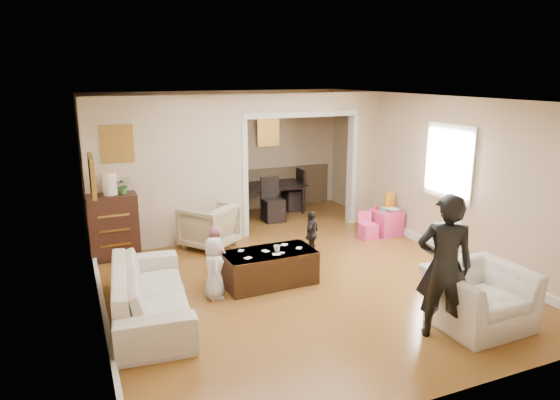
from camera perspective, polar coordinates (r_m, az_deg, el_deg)
name	(u,v)px	position (r m, az deg, el deg)	size (l,w,h in m)	color
floor	(285,268)	(7.87, 0.58, -7.77)	(7.00, 7.00, 0.00)	#9C6A28
partition_left	(170,172)	(8.78, -12.47, 3.09)	(2.75, 0.18, 2.60)	#C1A98D
partition_right	(362,158)	(10.19, 9.35, 4.76)	(0.55, 0.18, 2.60)	#C1A98D
partition_header	(301,102)	(9.40, 2.39, 11.05)	(2.22, 0.18, 0.35)	#C1A98D
window_pane	(450,162)	(8.57, 18.75, 4.10)	(0.03, 0.95, 1.10)	white
framed_art_partition	(117,144)	(8.48, -18.04, 6.11)	(0.45, 0.03, 0.55)	brown
framed_art_sofa_wall	(92,176)	(6.19, -20.64, 2.62)	(0.03, 0.55, 0.40)	brown
framed_art_alcove	(268,132)	(10.96, -1.36, 7.72)	(0.45, 0.03, 0.55)	brown
sofa	(150,292)	(6.48, -14.55, -10.11)	(2.23, 0.87, 0.65)	#EEE5CE
armchair_back	(209,226)	(8.77, -8.11, -2.94)	(0.81, 0.83, 0.76)	tan
armchair_front	(479,297)	(6.52, 21.69, -10.28)	(1.10, 0.96, 0.71)	#EEE5CE
dresser	(113,227)	(8.56, -18.44, -2.88)	(0.78, 0.44, 1.07)	#351810
table_lamp	(110,184)	(8.39, -18.82, 1.78)	(0.22, 0.22, 0.36)	#FEEDCF
potted_plant	(123,185)	(8.41, -17.44, 1.61)	(0.24, 0.21, 0.27)	#32652C
coffee_table	(269,268)	(7.24, -1.23, -7.70)	(1.30, 0.65, 0.49)	#342010
coffee_cup	(277,249)	(7.13, -0.35, -5.57)	(0.10, 0.10, 0.09)	beige
play_table	(386,222)	(9.61, 11.96, -2.48)	(0.48, 0.48, 0.46)	#E23B7A
cereal_box	(389,201)	(9.66, 12.33, -0.06)	(0.20, 0.07, 0.30)	yellow
cyan_cup	(384,209)	(9.44, 11.72, -1.05)	(0.08, 0.08, 0.08)	#25B6BB
toy_block	(377,208)	(9.57, 11.04, -0.90)	(0.08, 0.06, 0.05)	red
play_bowl	(393,210)	(9.48, 12.70, -1.13)	(0.22, 0.22, 0.05)	white
dining_table	(262,199)	(10.78, -2.11, 0.13)	(1.81, 1.01, 0.64)	black
adult_person	(444,267)	(5.94, 18.21, -7.23)	(0.62, 0.41, 1.70)	black
child_kneel_a	(214,268)	(6.79, -7.50, -7.69)	(0.42, 0.27, 0.85)	silver
child_kneel_b	(216,255)	(7.23, -7.32, -6.28)	(0.42, 0.32, 0.85)	pink
child_toddler	(311,234)	(8.24, 3.61, -3.87)	(0.46, 0.19, 0.78)	black
craft_papers	(272,251)	(7.17, -0.95, -5.81)	(0.94, 0.45, 0.00)	white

